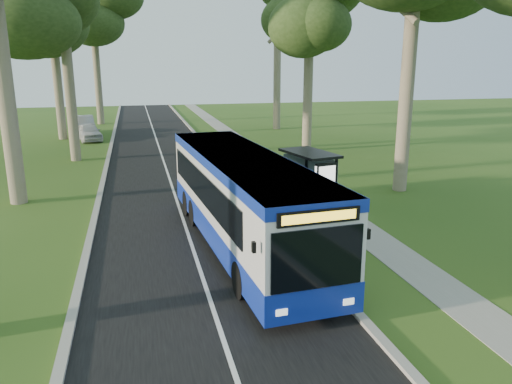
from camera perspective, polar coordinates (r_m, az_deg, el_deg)
The scene contains 14 objects.
ground at distance 17.73m, azimuth 4.26°, elevation -5.92°, with size 120.00×120.00×0.00m, color #30541A.
road at distance 26.55m, azimuth -9.67°, elevation 0.94°, with size 7.00×100.00×0.02m, color black.
kerb_east at distance 26.99m, azimuth -2.25°, elevation 1.47°, with size 0.25×100.00×0.12m, color #9E9B93.
kerb_west at distance 26.55m, azimuth -17.23°, elevation 0.59°, with size 0.25×100.00×0.12m, color #9E9B93.
centre_line at distance 26.55m, azimuth -9.67°, elevation 0.96°, with size 0.12×100.00×0.01m, color white.
footpath at distance 27.74m, azimuth 3.83°, elevation 1.70°, with size 1.50×100.00×0.02m, color gray.
bus at distance 16.88m, azimuth -1.56°, elevation -1.02°, with size 3.41×12.22×3.20m.
bus_stop_sign at distance 18.83m, azimuth 3.69°, elevation 0.48°, with size 0.10×0.37×2.60m.
bus_shelter at distance 21.53m, azimuth 6.81°, elevation 2.51°, with size 2.10×3.11×2.45m.
litter_bin at distance 19.84m, azimuth 3.68°, elevation -2.05°, with size 0.59×0.59×1.03m.
car_white at distance 42.91m, azimuth -18.58°, elevation 6.52°, with size 1.65×4.09×1.39m, color silver.
car_silver at distance 46.48m, azimuth -19.13°, elevation 7.21°, with size 1.75×5.01×1.65m, color #9A9CA1.
tree_west_e at distance 54.15m, azimuth -18.27°, elevation 19.89°, with size 5.20×5.20×15.92m.
tree_east_d at distance 47.89m, azimuth 2.51°, elevation 20.69°, with size 5.20×5.20×15.19m.
Camera 1 is at (-5.20, -15.76, 6.22)m, focal length 35.00 mm.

